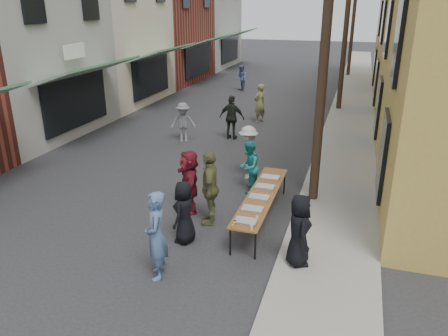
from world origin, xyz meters
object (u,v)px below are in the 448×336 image
Objects in this scene: utility_pole_mid at (347,22)px; serving_table at (262,196)px; utility_pole_near at (325,41)px; catering_tray_sausage at (246,222)px; utility_pole_far at (354,15)px; guest_front_c at (249,167)px; server at (299,230)px; guest_front_a at (184,212)px.

utility_pole_mid is 2.25× the size of serving_table.
utility_pole_near reaches higher than catering_tray_sausage.
utility_pole_near is 2.25× the size of serving_table.
serving_table is (-1.18, -25.64, -3.79)m from utility_pole_far.
utility_pole_mid is 5.62× the size of guest_front_c.
server is (1.23, -1.90, 0.19)m from serving_table.
server is at bearing -11.35° from catering_tray_sausage.
utility_pole_near reaches higher than server.
guest_front_c is (-0.79, 3.40, 0.01)m from catering_tray_sausage.
server is at bearing 88.76° from guest_front_a.
serving_table is 2.59× the size of guest_front_a.
server is at bearing -89.19° from utility_pole_near.
guest_front_a is (-2.70, -27.23, -3.73)m from utility_pole_far.
guest_front_c is 0.99× the size of server.
guest_front_a is at bearing -133.60° from serving_table.
guest_front_c reaches higher than catering_tray_sausage.
catering_tray_sausage is 0.31× the size of server.
utility_pole_far is 5.58× the size of server.
utility_pole_near is 5.62× the size of guest_front_c.
serving_table is at bearing -94.96° from utility_pole_mid.
server reaches higher than serving_table.
utility_pole_near is 5.62m from guest_front_a.
guest_front_c is at bearing 172.78° from guest_front_a.
server is (0.05, -27.53, -3.59)m from utility_pole_far.
guest_front_c is (0.73, 3.34, 0.03)m from guest_front_a.
utility_pole_far reaches higher than serving_table.
server reaches higher than guest_front_a.
serving_table is at bearing 141.49° from guest_front_a.
server is (1.23, -0.25, 0.12)m from catering_tray_sausage.
utility_pole_near is 1.00× the size of utility_pole_mid.
utility_pole_mid is 15.77m from catering_tray_sausage.
guest_front_a is at bearing 61.37° from server.
utility_pole_far is at bearing 90.00° from utility_pole_near.
guest_front_c is at bearing 6.70° from server.
server is (0.05, -3.53, -3.59)m from utility_pole_near.
guest_front_c reaches higher than guest_front_a.
utility_pole_mid is at bearing 85.57° from catering_tray_sausage.
utility_pole_mid is 5.82× the size of guest_front_a.
utility_pole_near is at bearing 70.20° from catering_tray_sausage.
guest_front_a is 2.77m from server.
utility_pole_far reaches higher than guest_front_c.
guest_front_a is 0.96× the size of server.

